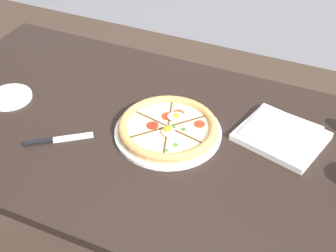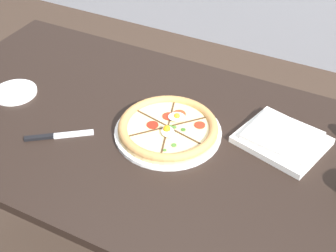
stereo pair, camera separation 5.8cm
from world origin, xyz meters
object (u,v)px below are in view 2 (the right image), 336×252
Objects in this scene: side_saucer at (15,92)px; napkin_folded at (282,139)px; pizza at (168,129)px; dining_table at (149,152)px; knife_main at (58,136)px.

napkin_folded is at bearing 10.65° from side_saucer.
napkin_folded is 1.92× the size of side_saucer.
dining_table is at bearing -165.56° from pizza.
knife_main is (-0.23, -0.15, 0.09)m from dining_table.
side_saucer is at bearing 120.55° from knife_main.
napkin_folded is 0.89m from side_saucer.
knife_main reaches higher than dining_table.
napkin_folded reaches higher than dining_table.
dining_table is 5.61× the size of napkin_folded.
side_saucer is (-0.50, -0.03, 0.09)m from dining_table.
side_saucer is (-0.27, 0.11, 0.00)m from knife_main.
dining_table is 8.98× the size of knife_main.
knife_main is (-0.29, -0.16, -0.02)m from pizza.
knife_main is (-0.61, -0.28, -0.01)m from napkin_folded.
napkin_folded reaches higher than knife_main.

